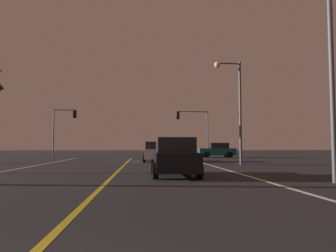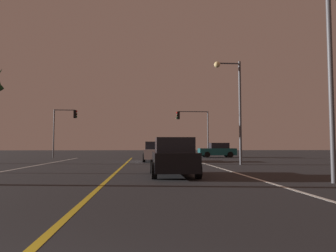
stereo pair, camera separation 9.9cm
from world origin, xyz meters
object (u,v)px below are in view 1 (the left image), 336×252
(street_lamp_right_near, at_px, (317,38))
(street_lamp_right_far, at_px, (234,98))
(traffic_light_near_right, at_px, (192,123))
(car_ahead_far, at_px, (155,152))
(car_crossing_side, at_px, (217,150))
(traffic_light_near_left, at_px, (65,122))
(car_lead_same_lane, at_px, (175,157))

(street_lamp_right_near, distance_m, street_lamp_right_far, 11.21)
(street_lamp_right_far, bearing_deg, traffic_light_near_right, -86.59)
(traffic_light_near_right, distance_m, street_lamp_right_near, 25.52)
(car_ahead_far, distance_m, street_lamp_right_near, 18.03)
(car_crossing_side, height_order, street_lamp_right_near, street_lamp_right_near)
(traffic_light_near_left, distance_m, street_lamp_right_far, 20.94)
(street_lamp_right_near, bearing_deg, car_lead_same_lane, -32.72)
(street_lamp_right_far, bearing_deg, car_ahead_far, -44.55)
(car_lead_same_lane, distance_m, traffic_light_near_left, 24.74)
(street_lamp_right_near, bearing_deg, car_crossing_side, -94.99)
(street_lamp_right_near, bearing_deg, street_lamp_right_far, -90.43)
(traffic_light_near_right, distance_m, traffic_light_near_left, 14.45)
(car_lead_same_lane, distance_m, street_lamp_right_near, 7.41)
(traffic_light_near_left, relative_size, street_lamp_right_far, 0.73)
(car_crossing_side, relative_size, car_lead_same_lane, 1.00)
(traffic_light_near_left, xyz_separation_m, street_lamp_right_near, (15.22, -25.48, 1.30))
(street_lamp_right_near, bearing_deg, traffic_light_near_left, -59.15)
(car_ahead_far, bearing_deg, traffic_light_near_left, 47.86)
(street_lamp_right_far, bearing_deg, traffic_light_near_left, -43.03)
(street_lamp_right_far, bearing_deg, car_lead_same_lane, 57.78)
(car_ahead_far, xyz_separation_m, street_lamp_right_far, (5.49, -5.41, 3.92))
(car_ahead_far, relative_size, traffic_light_near_right, 0.80)
(car_crossing_side, xyz_separation_m, street_lamp_right_near, (-2.28, -26.13, 4.48))
(car_crossing_side, distance_m, street_lamp_right_near, 26.61)
(car_ahead_far, xyz_separation_m, traffic_light_near_left, (-9.80, 8.87, 3.18))
(car_ahead_far, xyz_separation_m, traffic_light_near_right, (4.64, 8.87, 3.20))
(traffic_light_near_right, bearing_deg, car_crossing_side, -167.86)
(car_lead_same_lane, bearing_deg, traffic_light_near_left, 24.70)
(car_lead_same_lane, bearing_deg, car_ahead_far, 1.91)
(car_crossing_side, height_order, traffic_light_near_left, traffic_light_near_left)
(traffic_light_near_right, bearing_deg, street_lamp_right_near, 91.72)
(street_lamp_right_far, bearing_deg, car_crossing_side, -98.37)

